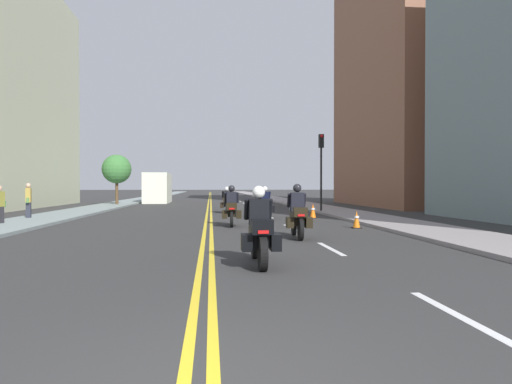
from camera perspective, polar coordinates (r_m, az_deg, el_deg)
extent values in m
plane|color=#2F2F2F|center=(51.33, -5.82, -1.01)|extent=(264.00, 264.00, 0.00)
cube|color=gray|center=(51.93, -14.39, -0.95)|extent=(2.90, 144.00, 0.12)
cube|color=gray|center=(51.90, 2.76, -0.93)|extent=(2.90, 144.00, 0.12)
cube|color=yellow|center=(51.33, -5.95, -1.01)|extent=(0.12, 132.00, 0.01)
cube|color=yellow|center=(51.33, -5.69, -1.01)|extent=(0.12, 132.00, 0.01)
cube|color=silver|center=(6.33, 24.04, -13.97)|extent=(0.14, 2.40, 0.01)
cube|color=silver|center=(11.82, 9.34, -7.02)|extent=(0.14, 2.40, 0.01)
cube|color=silver|center=(17.65, 4.26, -4.43)|extent=(0.14, 2.40, 0.01)
cube|color=silver|center=(23.56, 1.73, -3.12)|extent=(0.14, 2.40, 0.01)
cube|color=silver|center=(29.51, 0.22, -2.33)|extent=(0.14, 2.40, 0.01)
cube|color=silver|center=(35.47, -0.78, -1.81)|extent=(0.14, 2.40, 0.01)
cube|color=silver|center=(41.45, -1.49, -1.43)|extent=(0.14, 2.40, 0.01)
cube|color=silver|center=(47.43, -2.03, -1.15)|extent=(0.14, 2.40, 0.01)
cube|color=silver|center=(53.42, -2.44, -0.94)|extent=(0.14, 2.40, 0.01)
cube|color=silver|center=(59.41, -2.77, -0.76)|extent=(0.14, 2.40, 0.01)
cube|color=beige|center=(39.60, -29.42, 10.83)|extent=(6.65, 17.05, 17.17)
cube|color=brown|center=(41.09, 19.49, 17.60)|extent=(9.18, 16.41, 27.05)
cube|color=#2D3847|center=(41.81, 25.23, 7.79)|extent=(0.04, 13.78, 0.90)
cube|color=#2D3847|center=(42.70, 25.27, 14.41)|extent=(0.04, 13.78, 0.90)
cube|color=#2D3847|center=(44.14, 25.31, 20.68)|extent=(0.04, 13.78, 0.90)
cylinder|color=black|center=(10.07, -0.10, -6.50)|extent=(0.14, 0.66, 0.66)
cylinder|color=black|center=(8.60, 0.84, -7.76)|extent=(0.14, 0.66, 0.66)
cube|color=silver|center=(10.03, -0.10, -4.52)|extent=(0.14, 0.32, 0.04)
cube|color=black|center=(9.30, 0.34, -5.37)|extent=(0.33, 1.14, 0.40)
cube|color=black|center=(8.61, 0.79, -4.40)|extent=(0.40, 0.36, 0.28)
cube|color=red|center=(8.43, 0.93, -5.05)|extent=(0.20, 0.03, 0.06)
cube|color=black|center=(8.84, -1.19, -6.35)|extent=(0.20, 0.44, 0.32)
cube|color=black|center=(8.90, 2.43, -6.30)|extent=(0.20, 0.44, 0.32)
cube|color=#B2C1CC|center=(9.74, 0.05, -2.85)|extent=(0.36, 0.12, 0.36)
cube|color=black|center=(9.21, 0.37, -2.53)|extent=(0.40, 0.26, 0.53)
cylinder|color=black|center=(9.34, -1.19, -2.18)|extent=(0.10, 0.28, 0.45)
cylinder|color=black|center=(9.38, 1.73, -2.17)|extent=(0.10, 0.28, 0.45)
sphere|color=white|center=(9.23, 0.35, -0.02)|extent=(0.26, 0.26, 0.26)
cylinder|color=black|center=(14.81, 4.77, -4.16)|extent=(0.14, 0.67, 0.66)
cylinder|color=black|center=(13.37, 5.63, -4.69)|extent=(0.14, 0.67, 0.66)
cube|color=silver|center=(14.78, 4.77, -2.80)|extent=(0.15, 0.33, 0.04)
cube|color=black|center=(14.07, 5.18, -3.28)|extent=(0.37, 1.12, 0.40)
cube|color=black|center=(13.40, 5.58, -2.54)|extent=(0.42, 0.38, 0.28)
cube|color=red|center=(13.22, 5.71, -2.93)|extent=(0.20, 0.04, 0.06)
cube|color=black|center=(13.60, 4.27, -3.84)|extent=(0.22, 0.45, 0.32)
cube|color=black|center=(13.69, 6.60, -3.81)|extent=(0.22, 0.45, 0.32)
cube|color=#B2C1CC|center=(14.51, 4.91, -1.65)|extent=(0.37, 0.14, 0.36)
cube|color=black|center=(13.99, 5.21, -1.27)|extent=(0.41, 0.28, 0.59)
cylinder|color=black|center=(14.11, 4.15, -1.05)|extent=(0.11, 0.29, 0.45)
cylinder|color=black|center=(14.17, 6.08, -1.05)|extent=(0.11, 0.29, 0.45)
sphere|color=black|center=(14.01, 5.19, 0.50)|extent=(0.26, 0.26, 0.26)
cylinder|color=black|center=(18.98, -3.12, -3.13)|extent=(0.13, 0.63, 0.62)
cylinder|color=black|center=(17.51, -3.07, -3.46)|extent=(0.13, 0.63, 0.62)
cube|color=silver|center=(18.96, -3.12, -2.13)|extent=(0.15, 0.32, 0.04)
cube|color=black|center=(18.23, -3.09, -2.41)|extent=(0.36, 1.13, 0.40)
cube|color=black|center=(17.55, -3.07, -1.82)|extent=(0.41, 0.37, 0.28)
cube|color=red|center=(17.37, -3.06, -2.11)|extent=(0.20, 0.04, 0.06)
cube|color=black|center=(17.79, -3.98, -2.81)|extent=(0.22, 0.45, 0.32)
cube|color=black|center=(17.80, -2.17, -2.81)|extent=(0.22, 0.45, 0.32)
cube|color=#B2C1CC|center=(18.68, -3.11, -1.17)|extent=(0.36, 0.13, 0.36)
cube|color=black|center=(18.15, -3.09, -0.89)|extent=(0.41, 0.27, 0.57)
cylinder|color=black|center=(18.30, -3.85, -0.72)|extent=(0.11, 0.28, 0.45)
cylinder|color=black|center=(18.31, -2.35, -0.72)|extent=(0.11, 0.28, 0.45)
sphere|color=black|center=(18.18, -3.09, 0.45)|extent=(0.26, 0.26, 0.26)
cylinder|color=black|center=(23.29, 0.83, -2.39)|extent=(0.14, 0.64, 0.63)
cylinder|color=black|center=(21.76, 1.44, -2.62)|extent=(0.14, 0.64, 0.63)
cube|color=silver|center=(23.27, 0.83, -1.57)|extent=(0.15, 0.32, 0.04)
cube|color=black|center=(22.51, 1.13, -1.79)|extent=(0.36, 1.19, 0.40)
cube|color=black|center=(21.81, 1.41, -1.29)|extent=(0.41, 0.37, 0.28)
cube|color=red|center=(21.63, 1.49, -1.52)|extent=(0.20, 0.04, 0.06)
cube|color=black|center=(22.01, 0.59, -2.11)|extent=(0.22, 0.45, 0.32)
cube|color=black|center=(22.10, 2.03, -2.10)|extent=(0.22, 0.45, 0.32)
cube|color=#B2C1CC|center=(22.99, 0.94, -0.79)|extent=(0.36, 0.13, 0.36)
cube|color=black|center=(22.44, 1.15, -0.62)|extent=(0.41, 0.27, 0.52)
cylinder|color=black|center=(22.56, 0.49, -0.49)|extent=(0.11, 0.28, 0.45)
cylinder|color=black|center=(22.63, 1.69, -0.49)|extent=(0.11, 0.28, 0.45)
sphere|color=white|center=(22.47, 1.14, 0.39)|extent=(0.26, 0.26, 0.26)
cylinder|color=black|center=(27.71, -3.65, -1.92)|extent=(0.15, 0.61, 0.60)
cylinder|color=black|center=(26.19, -3.71, -2.08)|extent=(0.15, 0.61, 0.60)
cube|color=silver|center=(27.70, -3.65, -1.25)|extent=(0.16, 0.33, 0.04)
cube|color=black|center=(26.94, -3.68, -1.40)|extent=(0.38, 1.17, 0.40)
cube|color=black|center=(26.25, -3.71, -0.98)|extent=(0.42, 0.38, 0.28)
cube|color=red|center=(26.06, -3.71, -1.17)|extent=(0.20, 0.04, 0.06)
cube|color=black|center=(26.50, -4.30, -1.65)|extent=(0.22, 0.45, 0.32)
cube|color=black|center=(26.49, -3.09, -1.65)|extent=(0.22, 0.45, 0.32)
cube|color=#B2C1CC|center=(27.42, -3.66, -0.57)|extent=(0.37, 0.14, 0.36)
cube|color=black|center=(26.88, -3.68, -0.44)|extent=(0.41, 0.28, 0.51)
cylinder|color=black|center=(27.03, -4.19, -0.33)|extent=(0.11, 0.29, 0.45)
cylinder|color=black|center=(27.02, -3.17, -0.32)|extent=(0.11, 0.29, 0.45)
sphere|color=white|center=(26.90, -3.68, 0.40)|extent=(0.26, 0.26, 0.26)
cube|color=black|center=(22.67, 7.16, -3.25)|extent=(0.37, 0.37, 0.03)
cone|color=orange|center=(22.64, 7.16, -2.32)|extent=(0.30, 0.30, 0.70)
cylinder|color=white|center=(22.64, 7.16, -2.11)|extent=(0.20, 0.20, 0.08)
cube|color=black|center=(17.64, 12.52, -4.41)|extent=(0.34, 0.34, 0.03)
cone|color=orange|center=(17.61, 12.52, -3.33)|extent=(0.27, 0.27, 0.64)
cylinder|color=white|center=(17.61, 12.52, -3.08)|extent=(0.18, 0.18, 0.08)
cylinder|color=black|center=(27.45, 8.18, 1.54)|extent=(0.12, 0.12, 3.94)
cube|color=black|center=(27.57, 8.19, 6.37)|extent=(0.28, 0.28, 0.80)
sphere|color=red|center=(27.46, 8.27, 6.98)|extent=(0.18, 0.18, 0.18)
cube|color=#388042|center=(20.90, -29.15, -1.32)|extent=(0.14, 0.18, 0.24)
cube|color=#252833|center=(23.67, -26.67, -2.18)|extent=(0.26, 0.32, 0.84)
cube|color=#A48738|center=(23.64, -26.68, -0.35)|extent=(0.29, 0.40, 0.66)
sphere|color=tan|center=(23.64, -26.69, 0.74)|extent=(0.22, 0.22, 0.22)
cube|color=#4C7E3E|center=(23.43, -26.76, -0.93)|extent=(0.13, 0.18, 0.24)
cylinder|color=#4F3923|center=(38.40, -17.09, -0.05)|extent=(0.24, 0.24, 2.15)
sphere|color=#3A7437|center=(38.42, -17.10, 2.77)|extent=(2.33, 2.33, 2.33)
cube|color=silver|center=(46.77, -11.83, 0.15)|extent=(2.00, 1.80, 2.20)
cube|color=silver|center=(43.78, -12.25, 0.49)|extent=(2.20, 5.20, 2.80)
cylinder|color=black|center=(46.38, -11.88, -0.66)|extent=(2.00, 0.90, 0.90)
cylinder|color=black|center=(42.21, -12.50, -0.81)|extent=(2.00, 0.90, 0.90)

